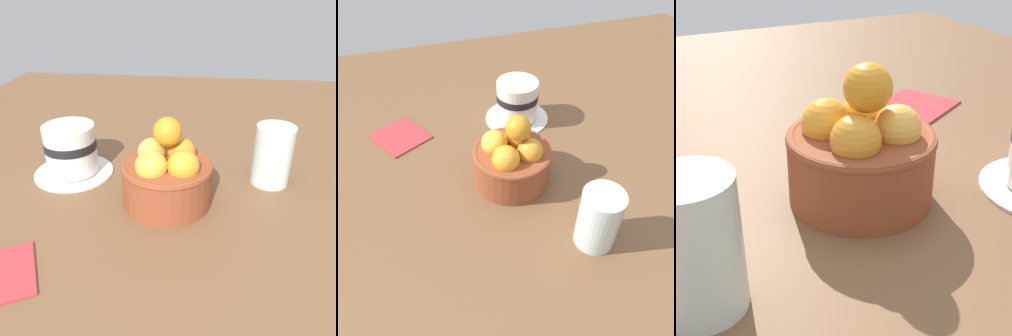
# 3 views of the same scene
# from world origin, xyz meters

# --- Properties ---
(ground_plane) EXTENTS (1.51, 1.20, 0.04)m
(ground_plane) POSITION_xyz_m (0.00, 0.00, -0.02)
(ground_plane) COLOR brown
(terracotta_bowl) EXTENTS (0.13, 0.13, 0.13)m
(terracotta_bowl) POSITION_xyz_m (0.00, -0.00, 0.05)
(terracotta_bowl) COLOR brown
(terracotta_bowl) RESTS_ON ground_plane
(coffee_cup) EXTENTS (0.13, 0.13, 0.09)m
(coffee_cup) POSITION_xyz_m (0.07, 0.17, 0.04)
(coffee_cup) COLOR white
(coffee_cup) RESTS_ON ground_plane
(water_glass) EXTENTS (0.06, 0.06, 0.10)m
(water_glass) POSITION_xyz_m (0.08, -0.16, 0.05)
(water_glass) COLOR silver
(water_glass) RESTS_ON ground_plane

